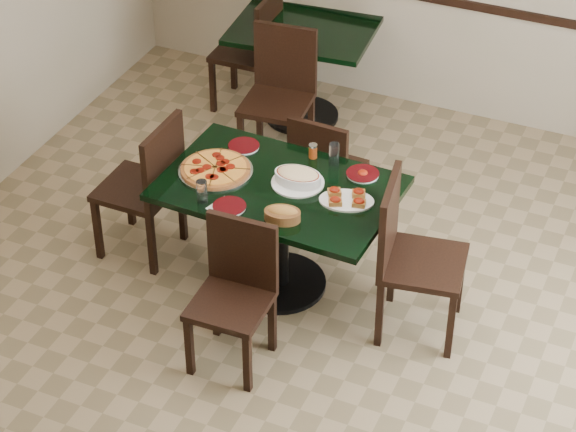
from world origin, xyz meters
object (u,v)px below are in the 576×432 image
at_px(back_chair_left, 256,45).
at_px(bread_basket, 282,214).
at_px(back_table, 302,56).
at_px(chair_near, 236,286).
at_px(chair_left, 149,182).
at_px(back_chair_near, 280,87).
at_px(main_table, 279,211).
at_px(lasagna_casserole, 298,177).
at_px(chair_far, 324,168).
at_px(bruschetta_platter, 347,198).
at_px(chair_right, 408,250).
at_px(pepperoni_pizza, 216,169).

relative_size(back_chair_left, bread_basket, 4.03).
xyz_separation_m(back_table, bread_basket, (0.81, -2.18, 0.27)).
bearing_deg(bread_basket, back_table, 96.96).
relative_size(chair_near, chair_left, 0.91).
distance_m(back_chair_near, back_chair_left, 0.68).
bearing_deg(back_table, main_table, -75.97).
xyz_separation_m(lasagna_casserole, bread_basket, (0.06, -0.36, -0.01)).
relative_size(back_table, bread_basket, 4.62).
distance_m(chair_far, lasagna_casserole, 0.67).
bearing_deg(bruschetta_platter, chair_left, 165.43).
xyz_separation_m(chair_right, bread_basket, (-0.66, -0.25, 0.22)).
distance_m(chair_right, back_chair_left, 2.67).
xyz_separation_m(pepperoni_pizza, bruschetta_platter, (0.82, 0.03, 0.01)).
height_order(main_table, chair_far, chair_far).
relative_size(chair_left, back_chair_near, 1.00).
bearing_deg(bread_basket, bruschetta_platter, 35.55).
height_order(main_table, bruschetta_platter, bruschetta_platter).
height_order(lasagna_casserole, bruschetta_platter, lasagna_casserole).
xyz_separation_m(back_table, chair_far, (0.68, -1.23, -0.04)).
distance_m(chair_right, chair_left, 1.69).
height_order(back_chair_near, bruschetta_platter, back_chair_near).
distance_m(chair_far, back_chair_near, 0.95).
height_order(back_table, chair_left, chair_left).
height_order(chair_right, back_chair_left, chair_right).
bearing_deg(back_table, chair_left, -101.59).
bearing_deg(lasagna_casserole, chair_near, -97.55).
height_order(chair_near, lasagna_casserole, chair_near).
relative_size(pepperoni_pizza, bread_basket, 1.91).
height_order(chair_near, back_chair_left, back_chair_left).
distance_m(back_chair_left, lasagna_casserole, 2.16).
bearing_deg(main_table, bread_basket, -59.96).
height_order(main_table, bread_basket, bread_basket).
bearing_deg(back_chair_left, back_chair_near, 38.56).
bearing_deg(lasagna_casserole, chair_right, -10.37).
xyz_separation_m(chair_far, pepperoni_pizza, (-0.42, -0.66, 0.29)).
distance_m(back_table, pepperoni_pizza, 1.93).
height_order(back_table, pepperoni_pizza, pepperoni_pizza).
bearing_deg(bread_basket, back_chair_near, 101.04).
distance_m(back_table, chair_right, 2.42).
bearing_deg(chair_near, chair_far, 88.45).
xyz_separation_m(main_table, chair_near, (0.03, -0.64, -0.08)).
xyz_separation_m(back_table, lasagna_casserole, (0.75, -1.82, 0.27)).
relative_size(chair_far, bruschetta_platter, 2.37).
xyz_separation_m(chair_near, chair_right, (0.79, 0.60, 0.07)).
height_order(back_table, chair_right, chair_right).
bearing_deg(back_chair_near, chair_left, -106.76).
xyz_separation_m(chair_far, bruschetta_platter, (0.40, -0.64, 0.29)).
bearing_deg(back_chair_near, main_table, -71.90).
xyz_separation_m(chair_far, back_chair_left, (-1.06, 1.24, 0.05)).
height_order(back_chair_left, bruschetta_platter, back_chair_left).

